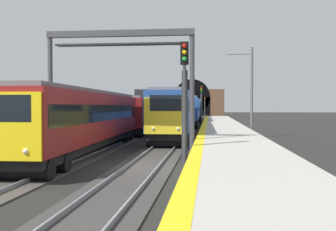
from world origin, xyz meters
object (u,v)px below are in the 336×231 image
train_adjacent_platform (123,114)px  railway_signal_far (205,105)px  railway_signal_near (185,92)px  railway_signal_mid (201,102)px  train_main_approaching (189,109)px  catenary_mast_near (251,91)px  overhead_signal_gantry (120,61)px

train_adjacent_platform → railway_signal_far: railway_signal_far is taller
railway_signal_near → railway_signal_mid: railway_signal_near is taller
train_main_approaching → catenary_mast_near: catenary_mast_near is taller
railway_signal_near → catenary_mast_near: size_ratio=0.72×
train_main_approaching → railway_signal_near: bearing=1.7°
catenary_mast_near → overhead_signal_gantry: bearing=146.4°
train_main_approaching → catenary_mast_near: bearing=16.8°
train_main_approaching → railway_signal_near: (-37.67, -1.80, 1.14)m
railway_signal_far → catenary_mast_near: 59.82m
railway_signal_far → catenary_mast_near: bearing=4.6°
train_adjacent_platform → overhead_signal_gantry: overhead_signal_gantry is taller
railway_signal_mid → train_adjacent_platform: bearing=-14.9°
railway_signal_far → catenary_mast_near: size_ratio=0.63×
train_adjacent_platform → railway_signal_far: (62.52, -6.12, 0.85)m
train_adjacent_platform → catenary_mast_near: size_ratio=4.87×
train_adjacent_platform → railway_signal_far: bearing=173.1°
railway_signal_near → overhead_signal_gantry: 5.87m
train_adjacent_platform → railway_signal_near: size_ratio=6.76×
overhead_signal_gantry → catenary_mast_near: (13.23, -8.80, -1.25)m
train_adjacent_platform → catenary_mast_near: (2.91, -10.96, 2.00)m
train_main_approaching → railway_signal_far: railway_signal_far is taller
train_adjacent_platform → railway_signal_near: railway_signal_near is taller
train_adjacent_platform → railway_signal_mid: (23.02, -6.12, 1.29)m
train_adjacent_platform → railway_signal_far: size_ratio=7.70×
train_main_approaching → railway_signal_mid: (-0.43, -1.80, 1.10)m
overhead_signal_gantry → railway_signal_mid: bearing=-6.8°
train_main_approaching → overhead_signal_gantry: size_ratio=7.29×
railway_signal_mid → overhead_signal_gantry: 33.64m
railway_signal_near → railway_signal_mid: 37.24m
catenary_mast_near → railway_signal_near: bearing=164.2°
railway_signal_far → catenary_mast_near: (-59.61, -4.83, 1.15)m
train_main_approaching → railway_signal_mid: size_ratio=10.94×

